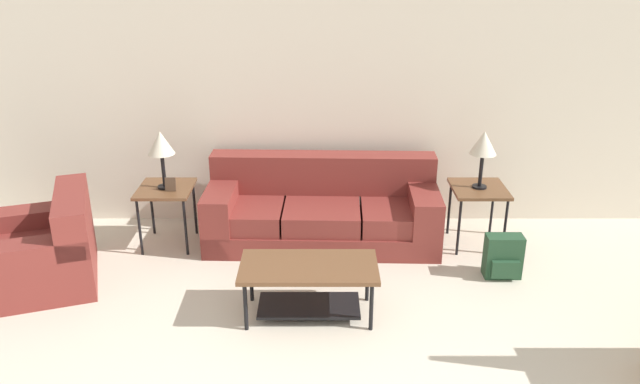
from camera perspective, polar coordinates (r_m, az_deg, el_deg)
wall_back at (r=6.37m, az=0.74°, el=8.38°), size 8.81×0.06×2.60m
couch at (r=6.18m, az=0.36°, el=-1.88°), size 2.28×0.94×0.82m
armchair at (r=5.95m, az=-24.08°, el=-5.09°), size 1.24×1.26×0.80m
coffee_table at (r=4.95m, az=-0.89°, el=-7.89°), size 1.08×0.55×0.45m
side_table_left at (r=6.19m, az=-13.77°, el=-0.11°), size 0.52×0.55×0.60m
side_table_right at (r=6.20m, az=14.45°, el=-0.14°), size 0.52×0.55×0.60m
table_lamp_left at (r=6.03m, az=-14.19°, el=4.24°), size 0.25×0.25×0.56m
table_lamp_right at (r=6.04m, az=14.89°, el=4.20°), size 0.25×0.25×0.56m
backpack at (r=5.79m, az=16.55°, el=-5.75°), size 0.32×0.24×0.40m
picture_frame at (r=6.05m, az=-13.36°, el=0.71°), size 0.10×0.04×0.13m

